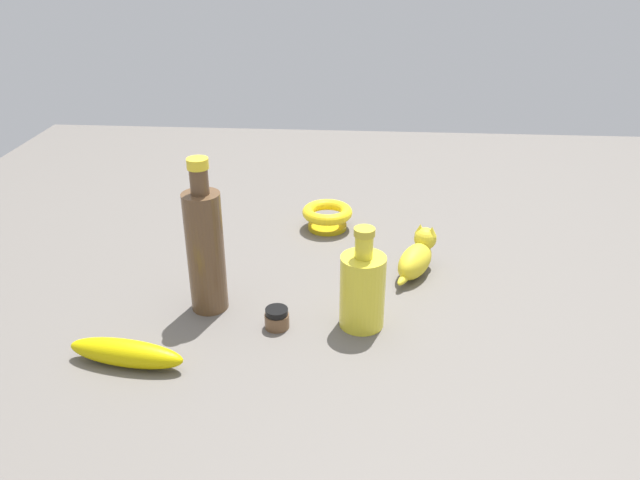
{
  "coord_description": "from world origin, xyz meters",
  "views": [
    {
      "loc": [
        0.08,
        -1.06,
        0.61
      ],
      "look_at": [
        0.0,
        0.0,
        0.08
      ],
      "focal_mm": 35.18,
      "sensor_mm": 36.0,
      "label": 1
    }
  ],
  "objects_px": {
    "banana": "(126,353)",
    "nail_polish_jar": "(277,318)",
    "cat_figurine": "(417,256)",
    "bottle_short": "(362,288)",
    "bottle_tall": "(205,248)",
    "bowl": "(326,215)"
  },
  "relations": [
    {
      "from": "banana",
      "to": "nail_polish_jar",
      "type": "bearing_deg",
      "value": 36.85
    },
    {
      "from": "banana",
      "to": "cat_figurine",
      "type": "bearing_deg",
      "value": 43.08
    },
    {
      "from": "nail_polish_jar",
      "to": "bottle_short",
      "type": "distance_m",
      "value": 0.15
    },
    {
      "from": "bottle_tall",
      "to": "bowl",
      "type": "xyz_separation_m",
      "value": [
        0.19,
        0.34,
        -0.09
      ]
    },
    {
      "from": "nail_polish_jar",
      "to": "bowl",
      "type": "xyz_separation_m",
      "value": [
        0.06,
        0.4,
        0.02
      ]
    },
    {
      "from": "nail_polish_jar",
      "to": "bottle_short",
      "type": "xyz_separation_m",
      "value": [
        0.14,
        0.02,
        0.05
      ]
    },
    {
      "from": "banana",
      "to": "bottle_short",
      "type": "bearing_deg",
      "value": 29.17
    },
    {
      "from": "banana",
      "to": "cat_figurine",
      "type": "xyz_separation_m",
      "value": [
        0.47,
        0.32,
        0.02
      ]
    },
    {
      "from": "nail_polish_jar",
      "to": "bowl",
      "type": "height_order",
      "value": "bowl"
    },
    {
      "from": "bottle_short",
      "to": "cat_figurine",
      "type": "height_order",
      "value": "bottle_short"
    },
    {
      "from": "bowl",
      "to": "bottle_tall",
      "type": "bearing_deg",
      "value": -118.23
    },
    {
      "from": "bottle_short",
      "to": "nail_polish_jar",
      "type": "bearing_deg",
      "value": -172.36
    },
    {
      "from": "banana",
      "to": "bottle_tall",
      "type": "bearing_deg",
      "value": 70.81
    },
    {
      "from": "banana",
      "to": "bottle_short",
      "type": "height_order",
      "value": "bottle_short"
    },
    {
      "from": "cat_figurine",
      "to": "nail_polish_jar",
      "type": "bearing_deg",
      "value": -140.32
    },
    {
      "from": "banana",
      "to": "bowl",
      "type": "relative_size",
      "value": 1.68
    },
    {
      "from": "bowl",
      "to": "bottle_short",
      "type": "relative_size",
      "value": 0.62
    },
    {
      "from": "bottle_tall",
      "to": "cat_figurine",
      "type": "xyz_separation_m",
      "value": [
        0.38,
        0.15,
        -0.08
      ]
    },
    {
      "from": "bowl",
      "to": "cat_figurine",
      "type": "xyz_separation_m",
      "value": [
        0.19,
        -0.19,
        0.0
      ]
    },
    {
      "from": "bottle_short",
      "to": "bottle_tall",
      "type": "bearing_deg",
      "value": 172.49
    },
    {
      "from": "bowl",
      "to": "bottle_short",
      "type": "distance_m",
      "value": 0.39
    },
    {
      "from": "bottle_tall",
      "to": "cat_figurine",
      "type": "height_order",
      "value": "bottle_tall"
    }
  ]
}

